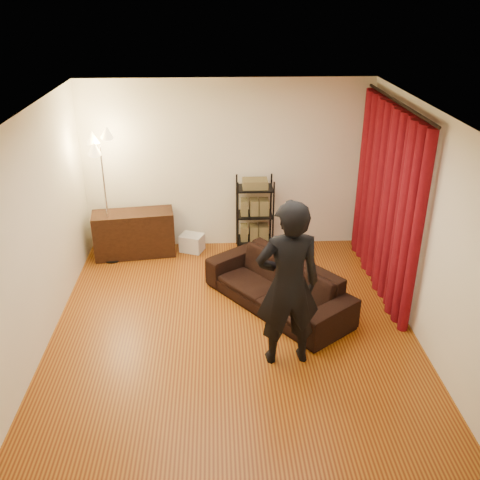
{
  "coord_description": "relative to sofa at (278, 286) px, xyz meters",
  "views": [
    {
      "loc": [
        -0.18,
        -5.59,
        3.91
      ],
      "look_at": [
        0.1,
        0.3,
        1.1
      ],
      "focal_mm": 40.0,
      "sensor_mm": 36.0,
      "label": 1
    }
  ],
  "objects": [
    {
      "name": "floor",
      "position": [
        -0.61,
        -0.52,
        -0.31
      ],
      "size": [
        5.0,
        5.0,
        0.0
      ],
      "primitive_type": "plane",
      "color": "#9C5B15",
      "rests_on": "ground"
    },
    {
      "name": "ceiling",
      "position": [
        -0.61,
        -0.52,
        2.39
      ],
      "size": [
        5.0,
        5.0,
        0.0
      ],
      "primitive_type": "plane",
      "rotation": [
        3.14,
        0.0,
        0.0
      ],
      "color": "white",
      "rests_on": "ground"
    },
    {
      "name": "wall_back",
      "position": [
        -0.61,
        1.98,
        1.04
      ],
      "size": [
        5.0,
        0.0,
        5.0
      ],
      "primitive_type": "plane",
      "rotation": [
        1.57,
        0.0,
        0.0
      ],
      "color": "white",
      "rests_on": "ground"
    },
    {
      "name": "wall_front",
      "position": [
        -0.61,
        -3.02,
        1.04
      ],
      "size": [
        5.0,
        0.0,
        5.0
      ],
      "primitive_type": "plane",
      "rotation": [
        -1.57,
        0.0,
        0.0
      ],
      "color": "white",
      "rests_on": "ground"
    },
    {
      "name": "wall_left",
      "position": [
        -2.86,
        -0.52,
        1.04
      ],
      "size": [
        0.0,
        5.0,
        5.0
      ],
      "primitive_type": "plane",
      "rotation": [
        1.57,
        0.0,
        1.57
      ],
      "color": "white",
      "rests_on": "ground"
    },
    {
      "name": "wall_right",
      "position": [
        1.64,
        -0.52,
        1.04
      ],
      "size": [
        0.0,
        5.0,
        5.0
      ],
      "primitive_type": "plane",
      "rotation": [
        1.57,
        0.0,
        -1.57
      ],
      "color": "white",
      "rests_on": "ground"
    },
    {
      "name": "curtain_rod",
      "position": [
        1.54,
        0.6,
        2.27
      ],
      "size": [
        0.04,
        2.65,
        0.04
      ],
      "primitive_type": "cylinder",
      "rotation": [
        1.57,
        0.0,
        0.0
      ],
      "color": "black",
      "rests_on": "wall_right"
    },
    {
      "name": "curtain",
      "position": [
        1.52,
        0.6,
        0.96
      ],
      "size": [
        0.22,
        2.65,
        2.55
      ],
      "primitive_type": null,
      "color": "maroon",
      "rests_on": "ground"
    },
    {
      "name": "sofa",
      "position": [
        0.0,
        0.0,
        0.0
      ],
      "size": [
        1.94,
        2.2,
        0.62
      ],
      "primitive_type": "imported",
      "rotation": [
        0.0,
        0.0,
        -0.92
      ],
      "color": "black",
      "rests_on": "ground"
    },
    {
      "name": "person",
      "position": [
        -0.03,
        -1.13,
        0.67
      ],
      "size": [
        0.76,
        0.54,
        1.97
      ],
      "primitive_type": "imported",
      "rotation": [
        0.0,
        0.0,
        3.23
      ],
      "color": "black",
      "rests_on": "ground"
    },
    {
      "name": "media_cabinet",
      "position": [
        -2.1,
        1.64,
        0.05
      ],
      "size": [
        1.3,
        0.63,
        0.73
      ],
      "primitive_type": "cube",
      "rotation": [
        0.0,
        0.0,
        0.14
      ],
      "color": "black",
      "rests_on": "ground"
    },
    {
      "name": "storage_boxes",
      "position": [
        -1.2,
        1.71,
        -0.17
      ],
      "size": [
        0.42,
        0.38,
        0.29
      ],
      "primitive_type": null,
      "rotation": [
        0.0,
        0.0,
        -0.35
      ],
      "color": "silver",
      "rests_on": "ground"
    },
    {
      "name": "wire_shelf",
      "position": [
        -0.18,
        1.74,
        0.3
      ],
      "size": [
        0.66,
        0.56,
        1.22
      ],
      "primitive_type": null,
      "rotation": [
        0.0,
        0.0,
        -0.37
      ],
      "color": "black",
      "rests_on": "ground"
    },
    {
      "name": "floor_lamp",
      "position": [
        -2.45,
        1.47,
        0.71
      ],
      "size": [
        0.41,
        0.41,
        2.04
      ],
      "primitive_type": null,
      "rotation": [
        0.0,
        0.0,
        -0.12
      ],
      "color": "silver",
      "rests_on": "ground"
    }
  ]
}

